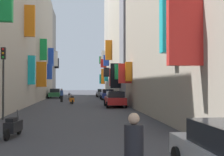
{
  "coord_description": "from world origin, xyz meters",
  "views": [
    {
      "loc": [
        0.3,
        -2.14,
        2.29
      ],
      "look_at": [
        3.96,
        33.8,
        2.95
      ],
      "focal_mm": 47.99,
      "sensor_mm": 36.0,
      "label": 1
    }
  ],
  "objects_px": {
    "parked_car_red": "(115,99)",
    "scooter_orange": "(72,100)",
    "scooter_silver": "(69,96)",
    "traffic_light_near_corner": "(3,71)",
    "parked_car_blue": "(107,94)",
    "parked_car_green": "(55,93)",
    "pedestrian_crossing": "(62,95)",
    "parked_car_grey": "(102,93)",
    "scooter_black": "(13,127)"
  },
  "relations": [
    {
      "from": "parked_car_red",
      "to": "scooter_black",
      "type": "height_order",
      "value": "parked_car_red"
    },
    {
      "from": "parked_car_grey",
      "to": "scooter_black",
      "type": "height_order",
      "value": "parked_car_grey"
    },
    {
      "from": "parked_car_grey",
      "to": "parked_car_blue",
      "type": "height_order",
      "value": "parked_car_blue"
    },
    {
      "from": "pedestrian_crossing",
      "to": "scooter_black",
      "type": "bearing_deg",
      "value": -91.05
    },
    {
      "from": "scooter_orange",
      "to": "traffic_light_near_corner",
      "type": "bearing_deg",
      "value": -105.05
    },
    {
      "from": "scooter_orange",
      "to": "traffic_light_near_corner",
      "type": "xyz_separation_m",
      "value": [
        -3.85,
        -14.34,
        2.63
      ]
    },
    {
      "from": "scooter_black",
      "to": "parked_car_blue",
      "type": "bearing_deg",
      "value": 77.51
    },
    {
      "from": "scooter_silver",
      "to": "parked_car_green",
      "type": "bearing_deg",
      "value": 116.89
    },
    {
      "from": "parked_car_green",
      "to": "parked_car_grey",
      "type": "bearing_deg",
      "value": 23.9
    },
    {
      "from": "parked_car_red",
      "to": "traffic_light_near_corner",
      "type": "bearing_deg",
      "value": -131.12
    },
    {
      "from": "scooter_orange",
      "to": "pedestrian_crossing",
      "type": "bearing_deg",
      "value": 112.07
    },
    {
      "from": "scooter_orange",
      "to": "scooter_black",
      "type": "height_order",
      "value": "same"
    },
    {
      "from": "parked_car_blue",
      "to": "traffic_light_near_corner",
      "type": "height_order",
      "value": "traffic_light_near_corner"
    },
    {
      "from": "parked_car_red",
      "to": "scooter_orange",
      "type": "relative_size",
      "value": 2.16
    },
    {
      "from": "pedestrian_crossing",
      "to": "scooter_orange",
      "type": "bearing_deg",
      "value": -67.93
    },
    {
      "from": "parked_car_red",
      "to": "traffic_light_near_corner",
      "type": "height_order",
      "value": "traffic_light_near_corner"
    },
    {
      "from": "parked_car_green",
      "to": "traffic_light_near_corner",
      "type": "distance_m",
      "value": 27.98
    },
    {
      "from": "parked_car_red",
      "to": "scooter_orange",
      "type": "distance_m",
      "value": 6.59
    },
    {
      "from": "parked_car_green",
      "to": "pedestrian_crossing",
      "type": "distance_m",
      "value": 10.35
    },
    {
      "from": "parked_car_green",
      "to": "scooter_black",
      "type": "relative_size",
      "value": 2.15
    },
    {
      "from": "parked_car_grey",
      "to": "parked_car_blue",
      "type": "distance_m",
      "value": 8.22
    },
    {
      "from": "parked_car_green",
      "to": "traffic_light_near_corner",
      "type": "xyz_separation_m",
      "value": [
        -0.84,
        -27.87,
        2.32
      ]
    },
    {
      "from": "parked_car_blue",
      "to": "parked_car_red",
      "type": "height_order",
      "value": "parked_car_red"
    },
    {
      "from": "scooter_silver",
      "to": "traffic_light_near_corner",
      "type": "relative_size",
      "value": 0.39
    },
    {
      "from": "scooter_black",
      "to": "pedestrian_crossing",
      "type": "relative_size",
      "value": 1.19
    },
    {
      "from": "parked_car_red",
      "to": "scooter_silver",
      "type": "distance_m",
      "value": 14.7
    },
    {
      "from": "scooter_silver",
      "to": "pedestrian_crossing",
      "type": "relative_size",
      "value": 1.07
    },
    {
      "from": "parked_car_green",
      "to": "parked_car_blue",
      "type": "height_order",
      "value": "parked_car_green"
    },
    {
      "from": "parked_car_green",
      "to": "parked_car_blue",
      "type": "relative_size",
      "value": 0.95
    },
    {
      "from": "parked_car_grey",
      "to": "parked_car_blue",
      "type": "bearing_deg",
      "value": -88.63
    },
    {
      "from": "parked_car_grey",
      "to": "parked_car_red",
      "type": "relative_size",
      "value": 1.02
    },
    {
      "from": "parked_car_red",
      "to": "scooter_silver",
      "type": "bearing_deg",
      "value": 109.84
    },
    {
      "from": "parked_car_blue",
      "to": "parked_car_red",
      "type": "distance_m",
      "value": 13.63
    },
    {
      "from": "traffic_light_near_corner",
      "to": "parked_car_green",
      "type": "bearing_deg",
      "value": 88.27
    },
    {
      "from": "traffic_light_near_corner",
      "to": "pedestrian_crossing",
      "type": "bearing_deg",
      "value": 81.92
    },
    {
      "from": "pedestrian_crossing",
      "to": "scooter_silver",
      "type": "bearing_deg",
      "value": 82.84
    },
    {
      "from": "pedestrian_crossing",
      "to": "parked_car_green",
      "type": "bearing_deg",
      "value": 99.27
    },
    {
      "from": "pedestrian_crossing",
      "to": "traffic_light_near_corner",
      "type": "height_order",
      "value": "traffic_light_near_corner"
    },
    {
      "from": "parked_car_blue",
      "to": "traffic_light_near_corner",
      "type": "distance_m",
      "value": 24.67
    },
    {
      "from": "parked_car_blue",
      "to": "parked_car_red",
      "type": "xyz_separation_m",
      "value": [
        -0.41,
        -13.62,
        0.02
      ]
    },
    {
      "from": "scooter_orange",
      "to": "pedestrian_crossing",
      "type": "distance_m",
      "value": 3.6
    },
    {
      "from": "scooter_black",
      "to": "parked_car_red",
      "type": "bearing_deg",
      "value": 68.89
    },
    {
      "from": "scooter_silver",
      "to": "scooter_black",
      "type": "xyz_separation_m",
      "value": [
        -1.14,
        -29.7,
        0.0
      ]
    },
    {
      "from": "scooter_orange",
      "to": "traffic_light_near_corner",
      "type": "distance_m",
      "value": 15.08
    },
    {
      "from": "parked_car_blue",
      "to": "scooter_silver",
      "type": "bearing_deg",
      "value": 177.83
    },
    {
      "from": "parked_car_grey",
      "to": "pedestrian_crossing",
      "type": "relative_size",
      "value": 2.54
    },
    {
      "from": "parked_car_blue",
      "to": "pedestrian_crossing",
      "type": "relative_size",
      "value": 2.69
    },
    {
      "from": "scooter_orange",
      "to": "scooter_black",
      "type": "distance_m",
      "value": 20.9
    },
    {
      "from": "parked_car_grey",
      "to": "scooter_orange",
      "type": "bearing_deg",
      "value": -105.08
    },
    {
      "from": "scooter_orange",
      "to": "parked_car_grey",
      "type": "bearing_deg",
      "value": 74.92
    }
  ]
}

